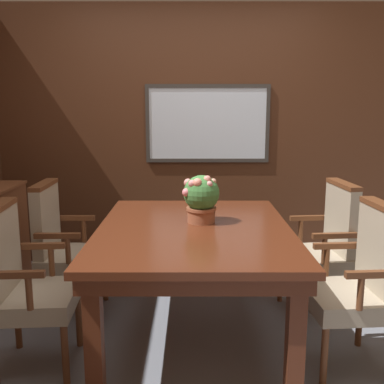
% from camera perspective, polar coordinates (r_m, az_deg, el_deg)
% --- Properties ---
extents(ground_plane, '(14.00, 14.00, 0.00)m').
position_cam_1_polar(ground_plane, '(3.10, 0.31, -18.76)').
color(ground_plane, gray).
extents(wall_back, '(7.20, 0.08, 2.45)m').
position_cam_1_polar(wall_back, '(4.32, 0.13, 6.89)').
color(wall_back, '#4C2816').
rests_on(wall_back, ground_plane).
extents(dining_table, '(1.24, 1.61, 0.76)m').
position_cam_1_polar(dining_table, '(2.94, 0.01, -6.21)').
color(dining_table, '#562614').
rests_on(dining_table, ground_plane).
extents(chair_left_far, '(0.45, 0.52, 0.99)m').
position_cam_1_polar(chair_left_far, '(3.45, -16.42, -6.29)').
color(chair_left_far, brown).
rests_on(chair_left_far, ground_plane).
extents(chair_left_near, '(0.48, 0.54, 0.99)m').
position_cam_1_polar(chair_left_near, '(2.83, -20.94, -10.49)').
color(chair_left_near, brown).
rests_on(chair_left_near, ground_plane).
extents(chair_right_near, '(0.48, 0.54, 0.99)m').
position_cam_1_polar(chair_right_near, '(2.83, 20.25, -10.38)').
color(chair_right_near, brown).
rests_on(chair_right_near, ground_plane).
extents(chair_right_far, '(0.49, 0.55, 0.99)m').
position_cam_1_polar(chair_right_far, '(3.47, 16.34, -6.22)').
color(chair_right_far, brown).
rests_on(chair_right_far, ground_plane).
extents(potted_plant, '(0.25, 0.24, 0.32)m').
position_cam_1_polar(potted_plant, '(2.98, 0.90, -0.68)').
color(potted_plant, '#9E5638').
rests_on(potted_plant, dining_table).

